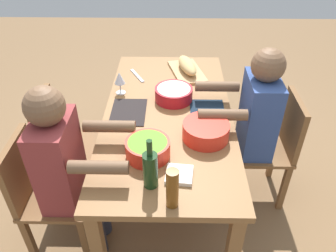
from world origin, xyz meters
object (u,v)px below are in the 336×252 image
object	(u,v)px
diner_near_center	(252,119)
serving_bowl_greens	(206,130)
serving_bowl_salad	(148,148)
cutting_board	(187,72)
napkin_stack	(179,175)
beer_bottle	(172,189)
wine_glass	(120,79)
diner_far_left	(67,165)
serving_bowl_pasta	(174,93)
chair_far_left	(43,191)
chair_far_center	(64,141)
dining_table	(168,124)
chair_near_center	(273,144)
wine_bottle	(150,169)
bread_loaf	(187,65)

from	to	relation	value
diner_near_center	serving_bowl_greens	world-z (taller)	diner_near_center
serving_bowl_salad	serving_bowl_greens	bearing A→B (deg)	-63.56
serving_bowl_greens	cutting_board	distance (m)	0.84
serving_bowl_greens	napkin_stack	world-z (taller)	serving_bowl_greens
beer_bottle	wine_glass	bearing A→B (deg)	20.41
serving_bowl_salad	wine_glass	world-z (taller)	wine_glass
napkin_stack	diner_far_left	bearing A→B (deg)	79.32
serving_bowl_greens	cutting_board	xyz separation A→B (m)	(0.83, 0.09, -0.05)
napkin_stack	wine_glass	bearing A→B (deg)	26.50
serving_bowl_pasta	beer_bottle	distance (m)	0.95
serving_bowl_greens	diner_near_center	bearing A→B (deg)	-51.77
chair_far_left	diner_far_left	xyz separation A→B (m)	(0.00, -0.18, 0.21)
diner_near_center	napkin_stack	xyz separation A→B (m)	(-0.59, 0.49, 0.05)
chair_far_center	diner_far_left	distance (m)	0.55
dining_table	chair_near_center	xyz separation A→B (m)	(0.00, -0.75, -0.17)
chair_far_left	serving_bowl_greens	xyz separation A→B (m)	(0.21, -0.98, 0.32)
chair_far_center	beer_bottle	world-z (taller)	beer_bottle
serving_bowl_greens	wine_glass	xyz separation A→B (m)	(0.51, 0.58, 0.06)
diner_far_left	serving_bowl_greens	distance (m)	0.83
napkin_stack	wine_bottle	bearing A→B (deg)	112.98
serving_bowl_greens	beer_bottle	distance (m)	0.56
chair_near_center	diner_far_left	distance (m)	1.41
diner_far_left	serving_bowl_salad	distance (m)	0.47
bread_loaf	chair_far_left	bearing A→B (deg)	139.48
bread_loaf	chair_near_center	bearing A→B (deg)	-133.20
serving_bowl_greens	bread_loaf	size ratio (longest dim) A/B	0.87
dining_table	diner_near_center	xyz separation A→B (m)	(0.00, -0.56, 0.05)
diner_near_center	bread_loaf	xyz separation A→B (m)	(0.57, 0.42, 0.11)
dining_table	beer_bottle	xyz separation A→B (m)	(-0.78, -0.03, 0.20)
diner_far_left	serving_bowl_greens	xyz separation A→B (m)	(0.21, -0.79, 0.10)
serving_bowl_salad	beer_bottle	bearing A→B (deg)	-158.35
dining_table	chair_far_center	size ratio (longest dim) A/B	2.01
wine_bottle	beer_bottle	size ratio (longest dim) A/B	1.32
serving_bowl_greens	wine_glass	bearing A→B (deg)	48.57
serving_bowl_salad	napkin_stack	bearing A→B (deg)	-132.73
beer_bottle	chair_far_center	bearing A→B (deg)	45.04
serving_bowl_salad	bread_loaf	size ratio (longest dim) A/B	0.78
chair_far_center	chair_near_center	xyz separation A→B (m)	(-0.00, -1.49, 0.00)
chair_far_left	serving_bowl_salad	distance (m)	0.72
chair_far_left	dining_table	bearing A→B (deg)	-57.75
chair_near_center	bread_loaf	size ratio (longest dim) A/B	2.66
dining_table	cutting_board	distance (m)	0.59
chair_near_center	serving_bowl_greens	distance (m)	0.66
chair_far_left	bread_loaf	xyz separation A→B (m)	(1.04, -0.89, 0.32)
chair_far_center	napkin_stack	distance (m)	1.04
chair_far_left	napkin_stack	world-z (taller)	chair_far_left
bread_loaf	diner_near_center	bearing A→B (deg)	-143.45
dining_table	bread_loaf	world-z (taller)	bread_loaf
diner_far_left	wine_bottle	world-z (taller)	diner_far_left
beer_bottle	bread_loaf	bearing A→B (deg)	-4.54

